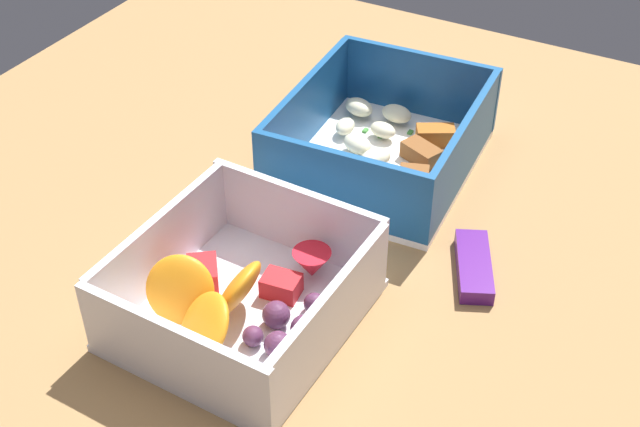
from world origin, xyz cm
name	(u,v)px	position (x,y,z in cm)	size (l,w,h in cm)	color
table_surface	(314,246)	(0.00, 0.00, 1.00)	(80.00, 80.00, 2.00)	#9E7547
pasta_container	(382,145)	(-11.07, 0.54, 4.15)	(18.91, 15.96, 6.78)	white
fruit_bowl	(242,297)	(10.28, 0.10, 4.20)	(16.29, 14.87, 6.16)	white
candy_bar	(474,266)	(-2.05, 12.35, 2.60)	(7.00, 2.40, 1.20)	#51197A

